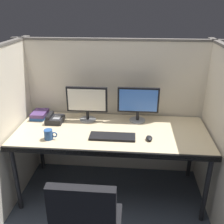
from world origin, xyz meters
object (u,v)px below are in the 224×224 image
monitor_left (87,102)px  computer_mouse (149,138)px  desk (111,136)px  desk_phone (54,119)px  coffee_mug (49,134)px  monitor_right (138,102)px  book_stack (40,115)px  keyboard_main (112,137)px

monitor_left → computer_mouse: (0.64, -0.37, -0.20)m
desk → desk_phone: bearing=165.6°
monitor_left → coffee_mug: size_ratio=3.41×
coffee_mug → monitor_right: bearing=29.6°
desk → coffee_mug: bearing=-160.1°
desk → monitor_right: monitor_right is taller
monitor_left → book_stack: 0.57m
monitor_right → computer_mouse: (0.11, -0.40, -0.20)m
monitor_right → desk_phone: bearing=-173.4°
monitor_left → keyboard_main: (0.30, -0.36, -0.20)m
monitor_right → book_stack: (-1.07, -0.01, -0.18)m
computer_mouse → monitor_left: bearing=149.8°
coffee_mug → desk: bearing=19.9°
coffee_mug → book_stack: (-0.25, 0.46, -0.01)m
keyboard_main → coffee_mug: coffee_mug is taller
monitor_left → desk_phone: size_ratio=2.26×
monitor_left → monitor_right: same height
desk → monitor_right: bearing=45.6°
monitor_right → coffee_mug: monitor_right is taller
keyboard_main → desk_phone: desk_phone is taller
computer_mouse → desk_phone: bearing=163.0°
computer_mouse → coffee_mug: (-0.93, -0.06, 0.03)m
monitor_right → book_stack: monitor_right is taller
monitor_left → coffee_mug: bearing=-123.4°
monitor_right → keyboard_main: size_ratio=1.00×
keyboard_main → coffee_mug: bearing=-172.7°
monitor_left → book_stack: (-0.54, 0.02, -0.18)m
desk → monitor_right: 0.45m
monitor_right → computer_mouse: monitor_right is taller
computer_mouse → book_stack: 1.24m
coffee_mug → computer_mouse: bearing=4.0°
keyboard_main → monitor_right: bearing=58.9°
keyboard_main → desk_phone: (-0.64, 0.29, 0.02)m
desk → book_stack: bearing=162.8°
computer_mouse → coffee_mug: bearing=-176.0°
desk_phone → desk: bearing=-14.4°
monitor_left → monitor_right: bearing=3.2°
desk → monitor_right: size_ratio=4.42×
coffee_mug → monitor_left: bearing=56.6°
computer_mouse → desk_phone: (-0.98, 0.30, 0.02)m
desk → computer_mouse: size_ratio=19.79×
coffee_mug → book_stack: bearing=118.8°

